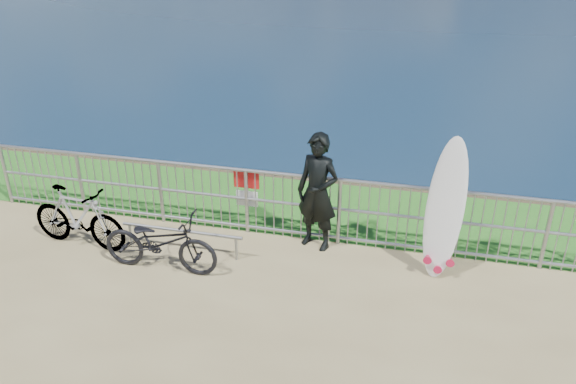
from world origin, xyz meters
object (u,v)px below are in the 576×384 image
(surfer, at_px, (318,192))
(bicycle_far, at_px, (78,217))
(surfboard, at_px, (444,214))
(bicycle_near, at_px, (160,242))

(surfer, height_order, bicycle_far, surfer)
(surfer, xyz_separation_m, bicycle_far, (-3.57, -0.89, -0.43))
(surfboard, xyz_separation_m, bicycle_near, (-3.91, -0.91, -0.48))
(bicycle_far, bearing_deg, surfboard, -77.70)
(surfer, bearing_deg, surfboard, 9.48)
(surfer, xyz_separation_m, bicycle_near, (-2.06, -1.21, -0.47))
(bicycle_near, height_order, bicycle_far, bicycle_far)
(surfer, distance_m, bicycle_far, 3.71)
(bicycle_near, bearing_deg, surfer, -60.00)
(surfboard, distance_m, bicycle_far, 5.48)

